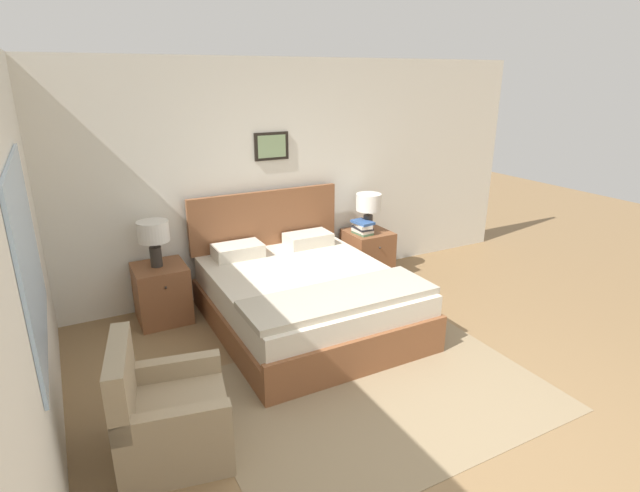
{
  "coord_description": "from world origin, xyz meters",
  "views": [
    {
      "loc": [
        -2.08,
        -2.05,
        2.42
      ],
      "look_at": [
        -0.07,
        1.73,
        0.94
      ],
      "focal_mm": 28.0,
      "sensor_mm": 36.0,
      "label": 1
    }
  ],
  "objects_px": {
    "bed": "(305,297)",
    "nightstand_by_door": "(367,254)",
    "armchair": "(167,417)",
    "nightstand_near_window": "(162,293)",
    "table_lamp_by_door": "(369,205)",
    "table_lamp_near_window": "(153,235)"
  },
  "relations": [
    {
      "from": "bed",
      "to": "table_lamp_near_window",
      "type": "xyz_separation_m",
      "value": [
        -1.27,
        0.79,
        0.62
      ]
    },
    {
      "from": "bed",
      "to": "table_lamp_near_window",
      "type": "bearing_deg",
      "value": 148.0
    },
    {
      "from": "nightstand_near_window",
      "to": "nightstand_by_door",
      "type": "distance_m",
      "value": 2.51
    },
    {
      "from": "bed",
      "to": "armchair",
      "type": "height_order",
      "value": "bed"
    },
    {
      "from": "nightstand_near_window",
      "to": "nightstand_by_door",
      "type": "xyz_separation_m",
      "value": [
        2.51,
        0.0,
        0.0
      ]
    },
    {
      "from": "armchair",
      "to": "nightstand_by_door",
      "type": "height_order",
      "value": "armchair"
    },
    {
      "from": "bed",
      "to": "nightstand_by_door",
      "type": "xyz_separation_m",
      "value": [
        1.25,
        0.79,
        -0.01
      ]
    },
    {
      "from": "table_lamp_by_door",
      "to": "table_lamp_near_window",
      "type": "bearing_deg",
      "value": 180.0
    },
    {
      "from": "bed",
      "to": "table_lamp_by_door",
      "type": "height_order",
      "value": "bed"
    },
    {
      "from": "nightstand_near_window",
      "to": "table_lamp_by_door",
      "type": "bearing_deg",
      "value": 0.13
    },
    {
      "from": "nightstand_near_window",
      "to": "table_lamp_by_door",
      "type": "distance_m",
      "value": 2.58
    },
    {
      "from": "bed",
      "to": "armchair",
      "type": "bearing_deg",
      "value": -143.19
    },
    {
      "from": "armchair",
      "to": "nightstand_near_window",
      "type": "relative_size",
      "value": 1.42
    },
    {
      "from": "nightstand_near_window",
      "to": "nightstand_by_door",
      "type": "height_order",
      "value": "same"
    },
    {
      "from": "nightstand_near_window",
      "to": "table_lamp_near_window",
      "type": "xyz_separation_m",
      "value": [
        -0.02,
        0.01,
        0.63
      ]
    },
    {
      "from": "armchair",
      "to": "nightstand_near_window",
      "type": "distance_m",
      "value": 2.03
    },
    {
      "from": "armchair",
      "to": "nightstand_near_window",
      "type": "height_order",
      "value": "armchair"
    },
    {
      "from": "bed",
      "to": "table_lamp_near_window",
      "type": "height_order",
      "value": "bed"
    },
    {
      "from": "bed",
      "to": "nightstand_by_door",
      "type": "distance_m",
      "value": 1.48
    },
    {
      "from": "bed",
      "to": "nightstand_near_window",
      "type": "xyz_separation_m",
      "value": [
        -1.25,
        0.79,
        -0.01
      ]
    },
    {
      "from": "table_lamp_by_door",
      "to": "nightstand_near_window",
      "type": "bearing_deg",
      "value": -179.87
    },
    {
      "from": "nightstand_near_window",
      "to": "table_lamp_near_window",
      "type": "height_order",
      "value": "table_lamp_near_window"
    }
  ]
}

